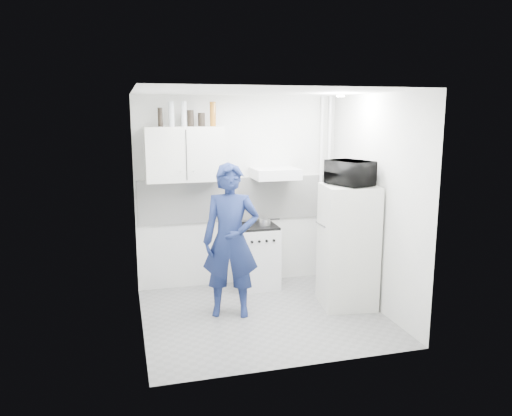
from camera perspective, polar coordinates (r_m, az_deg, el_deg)
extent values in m
plane|color=slate|center=(6.06, 0.84, -12.20)|extent=(2.80, 2.80, 0.00)
plane|color=white|center=(5.59, 0.92, 13.16)|extent=(2.80, 2.80, 0.00)
plane|color=silver|center=(6.88, -2.00, 1.85)|extent=(2.80, 0.00, 2.80)
plane|color=silver|center=(5.47, -13.36, -0.78)|extent=(0.00, 2.60, 2.60)
plane|color=silver|center=(6.21, 13.39, 0.59)|extent=(0.00, 2.60, 2.60)
imported|color=#15214D|center=(5.83, -2.90, -3.75)|extent=(0.76, 0.60, 1.81)
cube|color=silver|center=(6.88, 0.17, -5.64)|extent=(0.53, 0.53, 0.84)
cube|color=silver|center=(6.26, 10.44, -4.32)|extent=(0.71, 0.71, 1.51)
cube|color=black|center=(6.77, 0.17, -2.09)|extent=(0.51, 0.51, 0.03)
cylinder|color=silver|center=(6.76, 0.95, -1.58)|extent=(0.16, 0.16, 0.09)
imported|color=black|center=(6.09, 10.73, 3.95)|extent=(0.63, 0.52, 0.30)
cylinder|color=black|center=(6.46, -10.90, 10.15)|extent=(0.06, 0.06, 0.23)
cylinder|color=#B2B7BC|center=(6.47, -9.66, 10.54)|extent=(0.08, 0.08, 0.31)
cylinder|color=#B2B7BC|center=(6.49, -8.24, 10.59)|extent=(0.07, 0.07, 0.31)
cylinder|color=black|center=(6.50, -7.50, 10.13)|extent=(0.08, 0.08, 0.21)
cylinder|color=black|center=(6.52, -6.26, 10.01)|extent=(0.09, 0.09, 0.17)
cylinder|color=brown|center=(6.54, -4.96, 10.65)|extent=(0.08, 0.08, 0.31)
cube|color=silver|center=(6.51, -8.16, 6.12)|extent=(1.00, 0.35, 0.70)
cube|color=silver|center=(6.72, 2.22, 3.96)|extent=(0.60, 0.50, 0.14)
cube|color=white|center=(6.88, -1.97, 1.01)|extent=(2.74, 0.03, 0.60)
cylinder|color=silver|center=(7.21, 8.27, 2.16)|extent=(0.05, 0.05, 2.60)
cylinder|color=silver|center=(7.16, 7.38, 2.13)|extent=(0.04, 0.04, 2.60)
cylinder|color=white|center=(6.12, 9.63, 12.53)|extent=(0.10, 0.10, 0.02)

